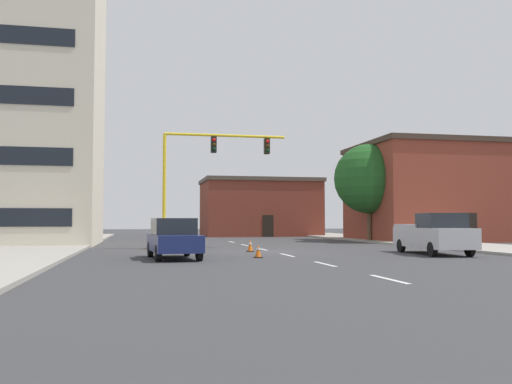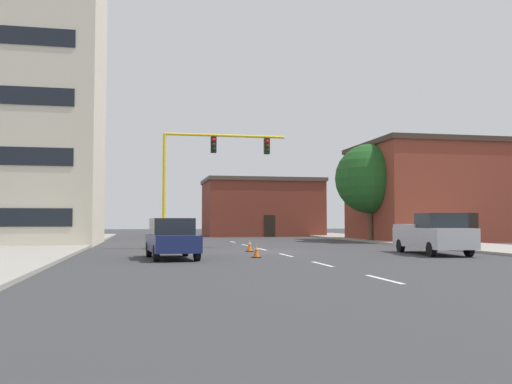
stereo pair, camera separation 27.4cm
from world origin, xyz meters
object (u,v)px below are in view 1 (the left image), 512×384
object	(u,v)px
tree_right_mid	(369,179)
sedan_navy_near_left	(174,238)
traffic_cone_roadside_b	(250,246)
traffic_cone_roadside_a	(258,251)
traffic_signal_gantry	(181,211)
pickup_truck_silver	(434,234)

from	to	relation	value
tree_right_mid	sedan_navy_near_left	distance (m)	23.29
traffic_cone_roadside_b	traffic_cone_roadside_a	bearing A→B (deg)	-96.86
traffic_signal_gantry	traffic_cone_roadside_b	size ratio (longest dim) A/B	12.42
pickup_truck_silver	traffic_cone_roadside_b	world-z (taller)	pickup_truck_silver
tree_right_mid	traffic_cone_roadside_b	distance (m)	17.29
sedan_navy_near_left	traffic_cone_roadside_b	size ratio (longest dim) A/B	7.07
tree_right_mid	traffic_cone_roadside_a	bearing A→B (deg)	-126.89
pickup_truck_silver	traffic_cone_roadside_a	bearing A→B (deg)	-175.38
traffic_signal_gantry	tree_right_mid	distance (m)	17.23
traffic_signal_gantry	traffic_cone_roadside_b	distance (m)	5.56
traffic_signal_gantry	traffic_cone_roadside_a	size ratio (longest dim) A/B	13.57
traffic_signal_gantry	tree_right_mid	world-z (taller)	tree_right_mid
pickup_truck_silver	traffic_cone_roadside_b	distance (m)	9.26
traffic_signal_gantry	traffic_cone_roadside_a	bearing A→B (deg)	-72.38
traffic_signal_gantry	traffic_cone_roadside_a	world-z (taller)	traffic_signal_gantry
pickup_truck_silver	traffic_cone_roadside_b	xyz separation A→B (m)	(-8.34, 3.99, -0.65)
tree_right_mid	pickup_truck_silver	size ratio (longest dim) A/B	1.38
tree_right_mid	traffic_cone_roadside_a	size ratio (longest dim) A/B	12.73
tree_right_mid	traffic_cone_roadside_a	distance (m)	21.12
tree_right_mid	traffic_cone_roadside_b	bearing A→B (deg)	-135.08
traffic_signal_gantry	pickup_truck_silver	bearing A→B (deg)	-34.48
sedan_navy_near_left	traffic_cone_roadside_a	size ratio (longest dim) A/B	7.72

